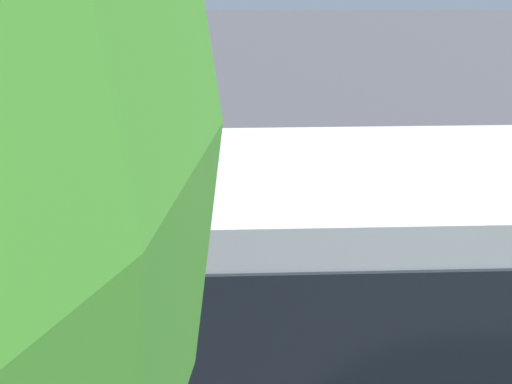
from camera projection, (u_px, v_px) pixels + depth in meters
name	position (u px, v px, depth m)	size (l,w,h in m)	color
ground_plane	(353.00, 258.00, 11.00)	(80.00, 80.00, 0.00)	#424247
tour_bus	(380.00, 325.00, 6.18)	(10.19, 2.78, 3.25)	silver
spectator_far_left	(366.00, 253.00, 8.91)	(0.58, 0.37, 1.73)	#473823
spectator_left	(295.00, 250.00, 9.07)	(0.58, 0.33, 1.70)	#473823
spectator_centre	(234.00, 256.00, 8.82)	(0.58, 0.35, 1.75)	black
parked_motorcycle_dark	(157.00, 311.00, 8.55)	(2.05, 0.58, 0.99)	black
stunt_motorcycle	(157.00, 147.00, 13.44)	(1.99, 0.58, 1.76)	black
traffic_cone	(262.00, 179.00, 13.71)	(0.34, 0.34, 0.63)	orange
bay_line_b	(427.00, 243.00, 11.55)	(0.22, 3.78, 0.01)	white
bay_line_c	(274.00, 244.00, 11.51)	(0.23, 3.99, 0.01)	white
bay_line_d	(120.00, 245.00, 11.47)	(0.24, 4.20, 0.01)	white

